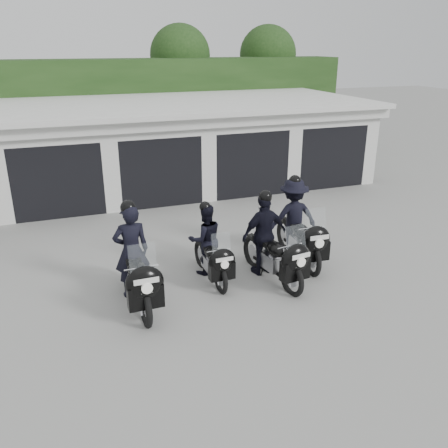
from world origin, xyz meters
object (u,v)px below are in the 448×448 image
object	(u,v)px
police_bike_a	(135,264)
police_bike_b	(208,245)
police_bike_c	(269,241)
police_bike_d	(296,223)

from	to	relation	value
police_bike_a	police_bike_b	distance (m)	1.84
police_bike_a	police_bike_b	world-z (taller)	police_bike_a
police_bike_b	police_bike_c	size ratio (longest dim) A/B	0.87
police_bike_c	police_bike_d	xyz separation A→B (m)	(1.05, 0.71, 0.03)
police_bike_a	police_bike_d	world-z (taller)	police_bike_a
police_bike_a	police_bike_c	xyz separation A→B (m)	(2.97, 0.15, 0.01)
police_bike_b	police_bike_c	distance (m)	1.34
police_bike_a	police_bike_d	bearing A→B (deg)	11.19
police_bike_d	police_bike_a	bearing A→B (deg)	-164.31
police_bike_b	police_bike_c	bearing A→B (deg)	-22.27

